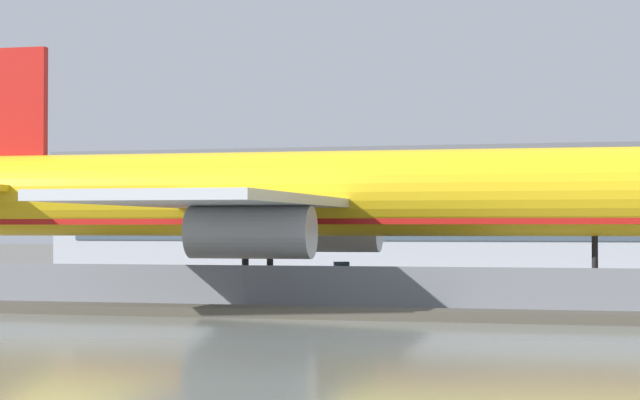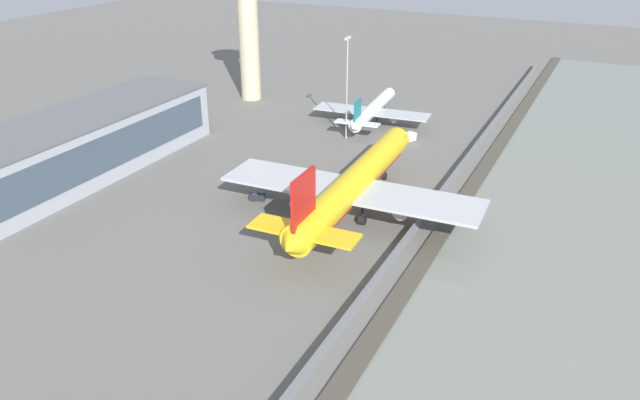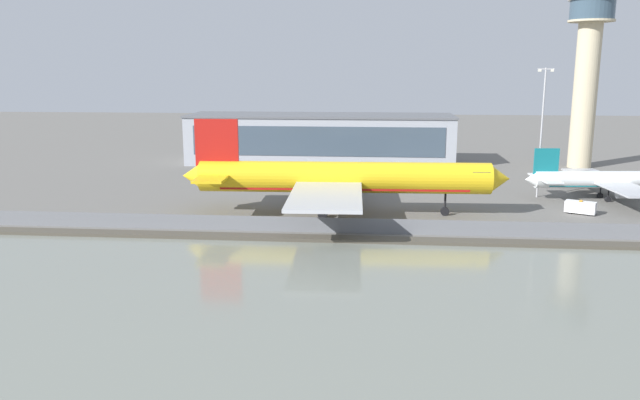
{
  "view_description": "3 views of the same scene",
  "coord_description": "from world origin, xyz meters",
  "views": [
    {
      "loc": [
        22.21,
        -81.34,
        4.52
      ],
      "look_at": [
        0.28,
        -1.2,
        6.42
      ],
      "focal_mm": 70.0,
      "sensor_mm": 36.0,
      "label": 1
    },
    {
      "loc": [
        -100.34,
        -44.57,
        54.18
      ],
      "look_at": [
        -2.02,
        3.56,
        2.44
      ],
      "focal_mm": 35.0,
      "sensor_mm": 36.0,
      "label": 2
    },
    {
      "loc": [
        5.79,
        -112.55,
        25.86
      ],
      "look_at": [
        -4.25,
        -1.65,
        2.29
      ],
      "focal_mm": 35.0,
      "sensor_mm": 36.0,
      "label": 3
    }
  ],
  "objects": [
    {
      "name": "apron_light_mast_apron_west",
      "position": [
        38.81,
        16.11,
        14.32
      ],
      "size": [
        3.2,
        0.4,
        26.0
      ],
      "color": "#A8A8AD",
      "rests_on": "ground"
    },
    {
      "name": "control_tower",
      "position": [
        59.77,
        57.48,
        26.0
      ],
      "size": [
        12.03,
        12.03,
        45.53
      ],
      "color": "#C6B793",
      "rests_on": "ground"
    },
    {
      "name": "ground_plane",
      "position": [
        0.0,
        0.0,
        0.0
      ],
      "size": [
        500.0,
        500.0,
        0.0
      ],
      "primitive_type": "plane",
      "color": "#66635E"
    },
    {
      "name": "baggage_tug",
      "position": [
        -2.96,
        17.27,
        0.81
      ],
      "size": [
        2.58,
        3.55,
        1.8
      ],
      "color": "#1E2328",
      "rests_on": "ground"
    },
    {
      "name": "terminal_building",
      "position": [
        -9.64,
        59.48,
        6.72
      ],
      "size": [
        72.85,
        20.02,
        13.41
      ],
      "color": "#9EA3AD",
      "rests_on": "ground"
    },
    {
      "name": "ops_van",
      "position": [
        42.75,
        1.38,
        1.28
      ],
      "size": [
        5.58,
        4.25,
        2.48
      ],
      "color": "white",
      "rests_on": "ground"
    },
    {
      "name": "passenger_jet_white_teal",
      "position": [
        53.24,
        14.57,
        3.99
      ],
      "size": [
        36.85,
        31.86,
        10.47
      ],
      "color": "white",
      "rests_on": "ground"
    },
    {
      "name": "shoreline_seawall",
      "position": [
        0.0,
        -20.5,
        0.25
      ],
      "size": [
        320.0,
        3.0,
        0.5
      ],
      "color": "#474238",
      "rests_on": "ground"
    },
    {
      "name": "perimeter_fence",
      "position": [
        0.0,
        -16.0,
        1.24
      ],
      "size": [
        280.0,
        0.1,
        2.48
      ],
      "color": "slate",
      "rests_on": "ground"
    },
    {
      "name": "cargo_jet_yellow",
      "position": [
        -0.7,
        -2.91,
        6.56
      ],
      "size": [
        58.58,
        50.06,
        17.19
      ],
      "color": "yellow",
      "rests_on": "ground"
    }
  ]
}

